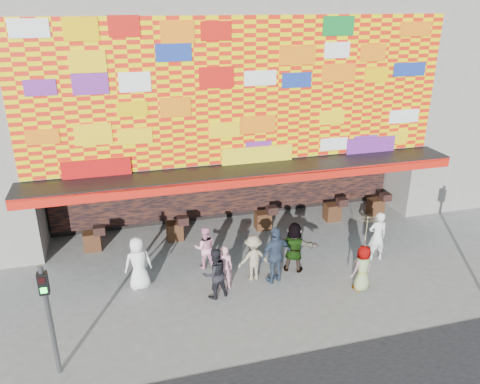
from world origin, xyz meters
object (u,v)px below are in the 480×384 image
(ped_d, at_px, (253,258))
(ped_h, at_px, (377,236))
(parasol, at_px, (367,229))
(ped_f, at_px, (294,247))
(ped_g, at_px, (363,268))
(ped_b, at_px, (224,268))
(ped_e, at_px, (276,255))
(signal_left, at_px, (48,309))
(ped_a, at_px, (138,263))
(ped_c, at_px, (215,273))
(ped_i, at_px, (205,248))

(ped_d, xyz_separation_m, ped_h, (4.50, 0.07, 0.13))
(ped_d, relative_size, parasol, 0.87)
(ped_f, relative_size, ped_g, 1.15)
(ped_b, relative_size, ped_f, 0.86)
(ped_e, height_order, ped_g, ped_e)
(signal_left, distance_m, ped_b, 5.44)
(ped_e, bearing_deg, ped_d, -44.14)
(ped_f, bearing_deg, signal_left, 49.06)
(ped_f, bearing_deg, ped_b, 37.54)
(ped_a, bearing_deg, signal_left, 48.25)
(ped_c, distance_m, parasol, 4.76)
(ped_f, height_order, ped_g, ped_f)
(ped_c, bearing_deg, ped_a, -41.10)
(ped_b, relative_size, ped_h, 0.83)
(signal_left, bearing_deg, ped_c, 25.46)
(ped_a, relative_size, ped_d, 1.13)
(ped_f, xyz_separation_m, ped_i, (-2.81, 0.96, -0.12))
(ped_c, distance_m, ped_g, 4.58)
(ped_d, xyz_separation_m, ped_g, (3.10, -1.46, -0.02))
(ped_i, bearing_deg, signal_left, 50.32)
(signal_left, height_order, ped_b, signal_left)
(ped_h, bearing_deg, ped_f, 2.59)
(ped_d, relative_size, ped_g, 1.02)
(ped_e, relative_size, ped_i, 1.28)
(ped_b, relative_size, parasol, 0.84)
(ped_f, xyz_separation_m, parasol, (1.65, -1.62, 1.25))
(ped_g, height_order, parasol, parasol)
(ped_d, distance_m, ped_g, 3.43)
(signal_left, xyz_separation_m, ped_f, (7.22, 2.88, -0.99))
(ped_g, distance_m, ped_i, 5.14)
(ped_e, xyz_separation_m, ped_f, (0.81, 0.49, -0.10))
(ped_b, height_order, ped_c, ped_c)
(ped_e, distance_m, parasol, 2.94)
(ped_g, relative_size, ped_i, 1.01)
(signal_left, bearing_deg, ped_g, 8.07)
(parasol, bearing_deg, ped_g, 90.00)
(ped_d, relative_size, ped_e, 0.80)
(ped_f, bearing_deg, ped_i, 8.54)
(ped_b, bearing_deg, ped_e, -172.21)
(ped_a, distance_m, ped_d, 3.62)
(ped_h, distance_m, parasol, 2.40)
(ped_a, bearing_deg, ped_c, 145.62)
(ped_c, bearing_deg, ped_d, -169.56)
(ped_b, height_order, parasol, parasol)
(signal_left, relative_size, ped_h, 1.67)
(ped_a, height_order, ped_g, ped_a)
(ped_d, height_order, ped_e, ped_e)
(signal_left, bearing_deg, ped_d, 25.24)
(ped_b, xyz_separation_m, ped_h, (5.52, 0.36, 0.15))
(ped_f, height_order, ped_h, ped_h)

